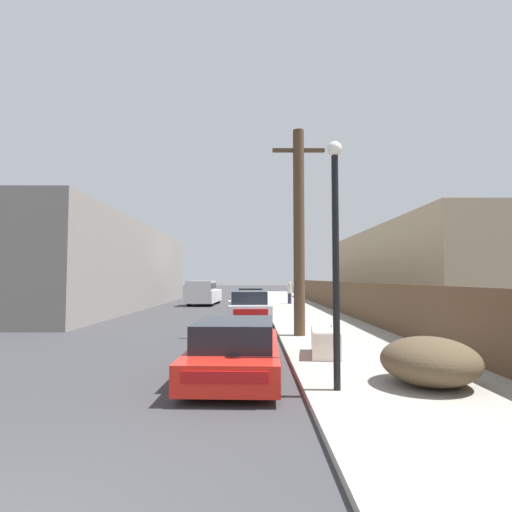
# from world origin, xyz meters

# --- Properties ---
(sidewalk_curb) EXTENTS (4.20, 63.00, 0.12)m
(sidewalk_curb) POSITION_xyz_m (5.30, 23.50, 0.06)
(sidewalk_curb) COLOR #9E998E
(sidewalk_curb) RESTS_ON ground
(discarded_fridge) EXTENTS (0.87, 1.63, 0.69)m
(discarded_fridge) POSITION_xyz_m (4.13, 7.39, 0.45)
(discarded_fridge) COLOR silver
(discarded_fridge) RESTS_ON sidewalk_curb
(parked_sports_car_red) EXTENTS (1.95, 4.70, 1.18)m
(parked_sports_car_red) POSITION_xyz_m (1.97, 5.88, 0.54)
(parked_sports_car_red) COLOR red
(parked_sports_car_red) RESTS_ON ground
(car_parked_mid) EXTENTS (2.14, 4.78, 1.43)m
(car_parked_mid) POSITION_xyz_m (2.08, 16.33, 0.67)
(car_parked_mid) COLOR silver
(car_parked_mid) RESTS_ON ground
(car_parked_far) EXTENTS (2.09, 4.15, 1.32)m
(car_parked_far) POSITION_xyz_m (2.22, 26.31, 0.62)
(car_parked_far) COLOR #5B1E19
(car_parked_far) RESTS_ON ground
(pickup_truck) EXTENTS (2.26, 5.31, 1.84)m
(pickup_truck) POSITION_xyz_m (-1.43, 27.69, 0.92)
(pickup_truck) COLOR silver
(pickup_truck) RESTS_ON ground
(utility_pole) EXTENTS (1.80, 0.38, 7.02)m
(utility_pole) POSITION_xyz_m (3.89, 10.87, 3.70)
(utility_pole) COLOR #4C3826
(utility_pole) RESTS_ON sidewalk_curb
(street_lamp) EXTENTS (0.26, 0.26, 4.35)m
(street_lamp) POSITION_xyz_m (3.77, 4.32, 2.67)
(street_lamp) COLOR black
(street_lamp) RESTS_ON sidewalk_curb
(brush_pile) EXTENTS (1.72, 1.78, 0.86)m
(brush_pile) POSITION_xyz_m (5.51, 4.62, 0.55)
(brush_pile) COLOR brown
(brush_pile) RESTS_ON sidewalk_curb
(wooden_fence) EXTENTS (0.08, 42.23, 1.72)m
(wooden_fence) POSITION_xyz_m (7.25, 19.79, 0.98)
(wooden_fence) COLOR brown
(wooden_fence) RESTS_ON sidewalk_curb
(building_left_block) EXTENTS (7.00, 25.01, 5.60)m
(building_left_block) POSITION_xyz_m (-8.25, 25.06, 2.80)
(building_left_block) COLOR gray
(building_left_block) RESTS_ON ground
(building_right_house) EXTENTS (6.00, 19.97, 5.11)m
(building_right_house) POSITION_xyz_m (12.56, 22.37, 2.56)
(building_right_house) COLOR tan
(building_right_house) RESTS_ON ground
(pedestrian) EXTENTS (0.34, 0.34, 1.61)m
(pedestrian) POSITION_xyz_m (5.08, 27.36, 0.94)
(pedestrian) COLOR #282D42
(pedestrian) RESTS_ON sidewalk_curb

